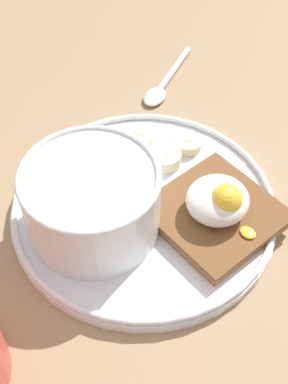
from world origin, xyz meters
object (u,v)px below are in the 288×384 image
object	(u,v)px
banana_slice_left	(166,158)
banana_slice_front	(139,138)
banana_slice_back	(188,144)
spoon	(164,83)
poached_egg	(219,200)
toast_slice	(215,214)
oatmeal_bowl	(92,202)

from	to	relation	value
banana_slice_left	banana_slice_front	bearing A→B (deg)	90.85
banana_slice_back	spoon	bearing A→B (deg)	60.07
banana_slice_back	poached_egg	bearing A→B (deg)	-118.42
poached_egg	banana_slice_back	bearing A→B (deg)	61.58
toast_slice	banana_slice_front	xyz separation A→B (cm)	(1.36, 12.31, -0.22)
toast_slice	banana_slice_left	size ratio (longest dim) A/B	2.52
poached_egg	spoon	distance (cm)	21.59
poached_egg	banana_slice_back	size ratio (longest dim) A/B	1.86
oatmeal_bowl	poached_egg	world-z (taller)	oatmeal_bowl
oatmeal_bowl	banana_slice_left	bearing A→B (deg)	7.98
banana_slice_back	spoon	xyz separation A→B (cm)	(5.79, 10.06, -1.14)
toast_slice	banana_slice_front	world-z (taller)	toast_slice
poached_egg	oatmeal_bowl	bearing A→B (deg)	141.87
toast_slice	poached_egg	size ratio (longest dim) A/B	1.46
banana_slice_front	banana_slice_left	world-z (taller)	banana_slice_left
oatmeal_bowl	toast_slice	distance (cm)	11.47
poached_egg	banana_slice_front	world-z (taller)	poached_egg
poached_egg	banana_slice_left	xyz separation A→B (cm)	(1.41, 8.41, -2.26)
banana_slice_front	banana_slice_back	world-z (taller)	same
oatmeal_bowl	poached_egg	bearing A→B (deg)	-38.13
poached_egg	spoon	xyz separation A→B (cm)	(10.40, 18.58, -3.56)
poached_egg	banana_slice_left	bearing A→B (deg)	80.48
oatmeal_bowl	banana_slice_left	distance (cm)	10.74
banana_slice_front	spoon	distance (cm)	10.96
oatmeal_bowl	banana_slice_back	xyz separation A→B (cm)	(13.49, 1.55, -2.87)
toast_slice	poached_egg	xyz separation A→B (cm)	(0.01, -0.19, 2.20)
spoon	banana_slice_left	bearing A→B (deg)	-131.50
banana_slice_front	toast_slice	bearing A→B (deg)	-96.31
banana_slice_back	toast_slice	bearing A→B (deg)	-119.03
banana_slice_front	banana_slice_left	distance (cm)	4.09
banana_slice_front	oatmeal_bowl	bearing A→B (deg)	-151.59
banana_slice_front	spoon	world-z (taller)	banana_slice_front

